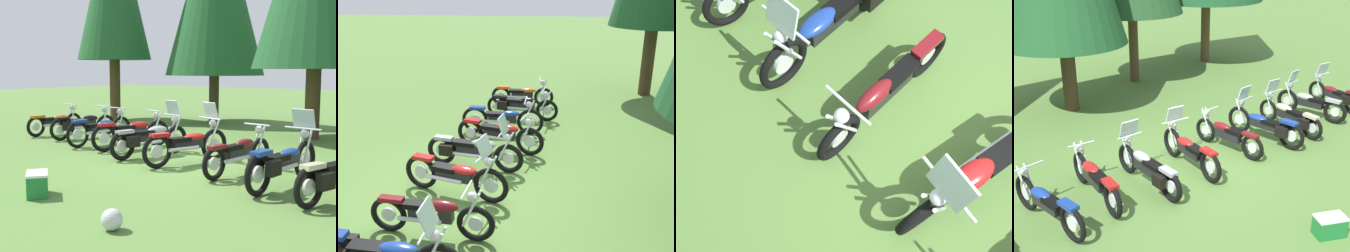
# 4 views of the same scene
# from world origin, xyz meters

# --- Properties ---
(ground_plane) EXTENTS (80.00, 80.00, 0.00)m
(ground_plane) POSITION_xyz_m (0.00, 0.00, 0.00)
(ground_plane) COLOR #547A38
(motorcycle_5) EXTENTS (0.94, 2.28, 1.38)m
(motorcycle_5) POSITION_xyz_m (-0.04, -0.08, 0.48)
(motorcycle_5) COLOR black
(motorcycle_5) RESTS_ON ground_plane
(motorcycle_6) EXTENTS (0.63, 2.24, 0.99)m
(motorcycle_6) POSITION_xyz_m (1.36, -0.20, 0.43)
(motorcycle_6) COLOR black
(motorcycle_6) RESTS_ON ground_plane
(motorcycle_7) EXTENTS (0.75, 2.45, 1.39)m
(motorcycle_7) POSITION_xyz_m (2.51, -0.64, 0.48)
(motorcycle_7) COLOR black
(motorcycle_7) RESTS_ON ground_plane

